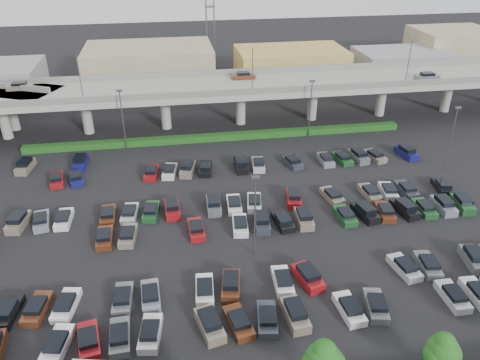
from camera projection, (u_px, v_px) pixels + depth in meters
name	position (u px, v px, depth m)	size (l,w,h in m)	color
ground	(243.00, 217.00, 60.97)	(280.00, 280.00, 0.00)	black
overpass	(212.00, 90.00, 85.23)	(150.00, 13.00, 15.80)	gray
hedge	(219.00, 137.00, 82.31)	(66.00, 1.60, 1.10)	#123E14
parked_cars	(251.00, 229.00, 57.40)	(62.97, 41.65, 1.67)	#1D5125
light_poles	(208.00, 170.00, 59.10)	(66.90, 48.38, 10.30)	#47474B
distant_buildings	(251.00, 62.00, 114.32)	(138.00, 24.00, 9.00)	gray
comm_tower	(210.00, 4.00, 117.94)	(2.40, 2.40, 30.00)	#47474B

